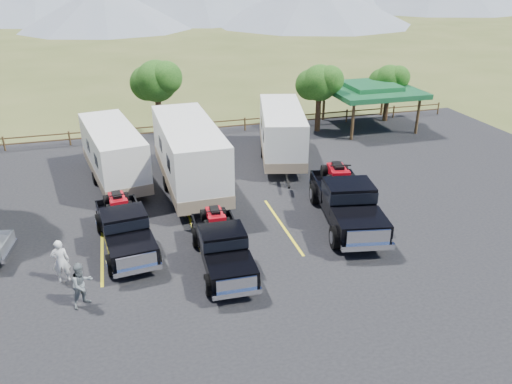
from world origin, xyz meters
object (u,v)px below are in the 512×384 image
object	(u,v)px
rig_right	(346,200)
person_a	(61,261)
rig_left	(124,226)
trailer_right	(282,133)
trailer_center	(189,156)
pavilion	(371,89)
trailer_left	(114,154)
rig_center	(222,244)
person_b	(82,285)

from	to	relation	value
rig_right	person_a	world-z (taller)	rig_right
person_a	rig_left	bearing A→B (deg)	-142.84
rig_right	trailer_right	bearing A→B (deg)	102.29
trailer_center	person_a	size ratio (longest dim) A/B	5.94
trailer_center	trailer_right	bearing A→B (deg)	24.89
pavilion	person_a	xyz separation A→B (m)	(-20.39, -14.91, -1.87)
rig_right	trailer_center	world-z (taller)	trailer_center
trailer_left	person_a	size ratio (longest dim) A/B	5.18
person_a	rig_right	bearing A→B (deg)	-175.65
rig_left	rig_center	bearing A→B (deg)	-40.94
pavilion	trailer_center	world-z (taller)	trailer_center
pavilion	trailer_right	xyz separation A→B (m)	(-8.34, -4.79, -1.08)
trailer_left	trailer_right	bearing A→B (deg)	-4.42
rig_center	person_a	bearing A→B (deg)	177.09
rig_center	trailer_left	world-z (taller)	trailer_left
trailer_left	person_a	distance (m)	9.45
rig_center	trailer_right	bearing A→B (deg)	62.05
pavilion	rig_center	distance (m)	21.11
trailer_left	trailer_right	distance (m)	9.90
pavilion	trailer_left	bearing A→B (deg)	-162.48
trailer_right	person_a	xyz separation A→B (m)	(-12.05, -10.12, -0.79)
trailer_left	person_b	distance (m)	11.03
rig_left	pavilion	bearing A→B (deg)	28.96
pavilion	rig_left	distance (m)	22.20
rig_center	person_a	distance (m)	6.07
person_b	rig_center	bearing A→B (deg)	-20.82
pavilion	rig_center	bearing A→B (deg)	-132.98
rig_right	trailer_left	bearing A→B (deg)	153.47
rig_center	pavilion	bearing A→B (deg)	48.59
pavilion	rig_right	world-z (taller)	pavilion
rig_center	person_b	bearing A→B (deg)	-164.73
pavilion	trailer_center	xyz separation A→B (m)	(-14.40, -7.79, -0.86)
pavilion	trailer_left	distance (m)	19.11
rig_left	rig_right	xyz separation A→B (m)	(9.94, -0.46, 0.17)
trailer_center	person_a	world-z (taller)	trailer_center
pavilion	trailer_left	size ratio (longest dim) A/B	0.69
person_b	person_a	bearing A→B (deg)	80.42
trailer_right	rig_right	bearing A→B (deg)	-73.92
rig_left	person_b	size ratio (longest dim) A/B	3.53
rig_right	pavilion	bearing A→B (deg)	69.27
pavilion	rig_left	bearing A→B (deg)	-144.37
trailer_center	trailer_right	xyz separation A→B (m)	(6.06, 3.00, -0.22)
rig_left	person_b	distance (m)	4.09
rig_right	person_a	xyz separation A→B (m)	(-12.34, -1.55, -0.23)
trailer_left	trailer_center	bearing A→B (deg)	-38.29
trailer_center	trailer_right	distance (m)	6.77
rig_right	trailer_right	world-z (taller)	trailer_right
rig_left	person_a	distance (m)	3.13
trailer_right	person_a	size ratio (longest dim) A/B	5.25
pavilion	trailer_right	bearing A→B (deg)	-150.13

